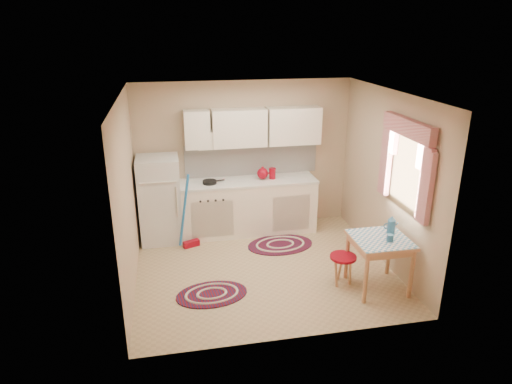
# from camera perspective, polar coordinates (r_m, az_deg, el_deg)

# --- Properties ---
(room_shell) EXTENTS (3.64, 3.60, 2.52)m
(room_shell) POSITION_cam_1_polar(r_m,az_deg,el_deg) (6.34, 1.96, 4.35)
(room_shell) COLOR tan
(room_shell) RESTS_ON ground
(fridge) EXTENTS (0.65, 0.60, 1.40)m
(fridge) POSITION_cam_1_polar(r_m,az_deg,el_deg) (7.43, -11.92, -0.96)
(fridge) COLOR silver
(fridge) RESTS_ON ground
(broom) EXTENTS (0.30, 0.21, 1.20)m
(broom) POSITION_cam_1_polar(r_m,az_deg,el_deg) (7.14, -8.30, -2.46)
(broom) COLOR #1C68B5
(broom) RESTS_ON ground
(base_cabinets) EXTENTS (2.25, 0.60, 0.88)m
(base_cabinets) POSITION_cam_1_polar(r_m,az_deg,el_deg) (7.67, -1.02, -1.91)
(base_cabinets) COLOR white
(base_cabinets) RESTS_ON ground
(countertop) EXTENTS (2.27, 0.62, 0.04)m
(countertop) POSITION_cam_1_polar(r_m,az_deg,el_deg) (7.51, -1.04, 1.35)
(countertop) COLOR silver
(countertop) RESTS_ON base_cabinets
(frying_pan) EXTENTS (0.27, 0.27, 0.05)m
(frying_pan) POSITION_cam_1_polar(r_m,az_deg,el_deg) (7.37, -5.82, 1.24)
(frying_pan) COLOR black
(frying_pan) RESTS_ON countertop
(red_kettle) EXTENTS (0.21, 0.19, 0.20)m
(red_kettle) POSITION_cam_1_polar(r_m,az_deg,el_deg) (7.51, 0.83, 2.34)
(red_kettle) COLOR maroon
(red_kettle) RESTS_ON countertop
(red_canister) EXTENTS (0.11, 0.11, 0.16)m
(red_canister) POSITION_cam_1_polar(r_m,az_deg,el_deg) (7.56, 2.06, 2.26)
(red_canister) COLOR maroon
(red_canister) RESTS_ON countertop
(table) EXTENTS (0.72, 0.72, 0.72)m
(table) POSITION_cam_1_polar(r_m,az_deg,el_deg) (6.31, 15.02, -8.61)
(table) COLOR tan
(table) RESTS_ON ground
(stool) EXTENTS (0.41, 0.41, 0.42)m
(stool) POSITION_cam_1_polar(r_m,az_deg,el_deg) (6.36, 10.73, -9.53)
(stool) COLOR maroon
(stool) RESTS_ON ground
(coffee_pot) EXTENTS (0.16, 0.15, 0.26)m
(coffee_pot) POSITION_cam_1_polar(r_m,az_deg,el_deg) (6.27, 16.57, -3.95)
(coffee_pot) COLOR #2C6087
(coffee_pot) RESTS_ON table
(mug) EXTENTS (0.09, 0.09, 0.10)m
(mug) POSITION_cam_1_polar(r_m,az_deg,el_deg) (6.08, 16.40, -5.56)
(mug) COLOR #2C6087
(mug) RESTS_ON table
(rug_center) EXTENTS (1.12, 0.80, 0.02)m
(rug_center) POSITION_cam_1_polar(r_m,az_deg,el_deg) (7.37, 3.05, -6.59)
(rug_center) COLOR #660B0E
(rug_center) RESTS_ON ground
(rug_left) EXTENTS (1.00, 0.71, 0.02)m
(rug_left) POSITION_cam_1_polar(r_m,az_deg,el_deg) (6.14, -5.54, -12.60)
(rug_left) COLOR #660B0E
(rug_left) RESTS_ON ground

